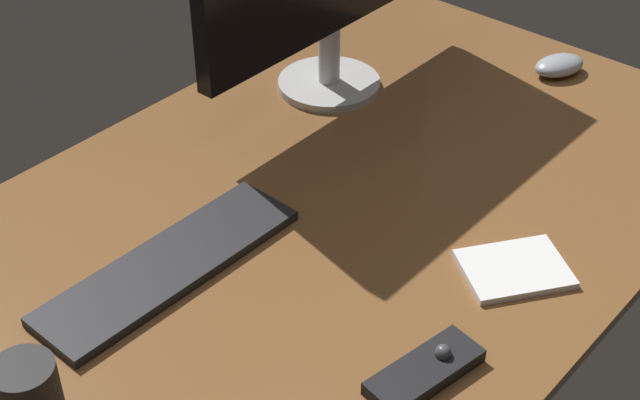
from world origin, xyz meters
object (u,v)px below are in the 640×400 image
media_remote (425,371)px  notepad (514,269)px  keyboard (169,265)px  coffee_mug (30,397)px  computer_mouse (559,65)px

media_remote → notepad: size_ratio=1.14×
media_remote → notepad: media_remote is taller
notepad → keyboard: bearing=130.2°
keyboard → coffee_mug: 29.10cm
coffee_mug → computer_mouse: bearing=-2.4°
computer_mouse → notepad: computer_mouse is taller
keyboard → computer_mouse: computer_mouse is taller
media_remote → computer_mouse: bearing=27.9°
media_remote → coffee_mug: size_ratio=1.69×
computer_mouse → media_remote: 78.82cm
notepad → coffee_mug: bearing=154.9°
keyboard → computer_mouse: bearing=-8.0°
computer_mouse → notepad: bearing=-134.5°
keyboard → media_remote: media_remote is taller
media_remote → notepad: (23.16, 1.93, -0.51)cm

